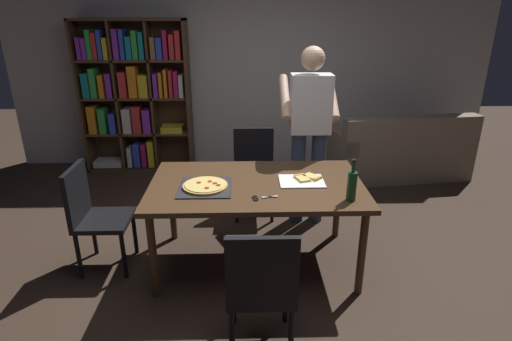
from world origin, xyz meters
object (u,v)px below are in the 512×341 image
object	(u,v)px
chair_left_end	(93,212)
kitchen_scissors	(260,198)
wine_bottle	(352,185)
couch	(398,153)
bookshelf	(134,94)
person_serving_pizza	(309,127)
dining_table	(257,191)
chair_far_side	(254,167)
chair_near_camera	(261,285)
pepperoni_pizza_on_tray	(205,186)

from	to	relation	value
chair_left_end	kitchen_scissors	distance (m)	1.41
wine_bottle	couch	bearing A→B (deg)	62.14
bookshelf	person_serving_pizza	distance (m)	2.61
couch	bookshelf	xyz separation A→B (m)	(-3.44, 0.38, 0.71)
dining_table	couch	distance (m)	2.78
chair_far_side	person_serving_pizza	size ratio (longest dim) A/B	0.51
kitchen_scissors	chair_near_camera	bearing A→B (deg)	-91.71
chair_far_side	dining_table	bearing A→B (deg)	-90.00
dining_table	chair_far_side	size ratio (longest dim) A/B	1.90
chair_far_side	kitchen_scissors	size ratio (longest dim) A/B	4.55
chair_near_camera	dining_table	bearing A→B (deg)	90.00
chair_near_camera	chair_far_side	distance (m)	1.99
dining_table	bookshelf	bearing A→B (deg)	122.85
dining_table	person_serving_pizza	distance (m)	0.99
chair_far_side	kitchen_scissors	xyz separation A→B (m)	(0.02, -1.29, 0.24)
couch	bookshelf	world-z (taller)	bookshelf
chair_left_end	pepperoni_pizza_on_tray	size ratio (longest dim) A/B	2.19
dining_table	chair_near_camera	xyz separation A→B (m)	(-0.00, -1.00, -0.17)
wine_bottle	kitchen_scissors	distance (m)	0.67
person_serving_pizza	pepperoni_pizza_on_tray	xyz separation A→B (m)	(-0.94, -0.86, -0.23)
chair_far_side	chair_left_end	size ratio (longest dim) A/B	1.00
chair_near_camera	couch	bearing A→B (deg)	57.42
dining_table	chair_near_camera	distance (m)	1.01
pepperoni_pizza_on_tray	chair_far_side	bearing A→B (deg)	69.56
chair_left_end	kitchen_scissors	xyz separation A→B (m)	(1.36, -0.29, 0.24)
dining_table	pepperoni_pizza_on_tray	bearing A→B (deg)	-167.95
dining_table	chair_near_camera	bearing A→B (deg)	-90.00
chair_near_camera	chair_left_end	size ratio (longest dim) A/B	1.00
person_serving_pizza	kitchen_scissors	bearing A→B (deg)	-115.60
chair_left_end	person_serving_pizza	bearing A→B (deg)	22.52
person_serving_pizza	chair_left_end	bearing A→B (deg)	-157.48
chair_near_camera	pepperoni_pizza_on_tray	bearing A→B (deg)	113.90
chair_near_camera	chair_far_side	bearing A→B (deg)	90.00
dining_table	couch	size ratio (longest dim) A/B	0.96
dining_table	couch	world-z (taller)	couch
person_serving_pizza	bookshelf	bearing A→B (deg)	142.30
dining_table	kitchen_scissors	distance (m)	0.30
dining_table	bookshelf	world-z (taller)	bookshelf
chair_near_camera	pepperoni_pizza_on_tray	xyz separation A→B (m)	(-0.40, 0.91, 0.25)
dining_table	wine_bottle	world-z (taller)	wine_bottle
dining_table	bookshelf	distance (m)	2.84
dining_table	pepperoni_pizza_on_tray	world-z (taller)	pepperoni_pizza_on_tray
chair_near_camera	wine_bottle	bearing A→B (deg)	44.23
chair_far_side	person_serving_pizza	world-z (taller)	person_serving_pizza
bookshelf	wine_bottle	bearing A→B (deg)	-50.74
dining_table	wine_bottle	size ratio (longest dim) A/B	5.42
chair_far_side	pepperoni_pizza_on_tray	bearing A→B (deg)	-110.44
dining_table	couch	xyz separation A→B (m)	(1.91, 1.99, -0.38)
chair_left_end	bookshelf	bearing A→B (deg)	94.57
chair_left_end	bookshelf	xyz separation A→B (m)	(-0.19, 2.37, 0.50)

